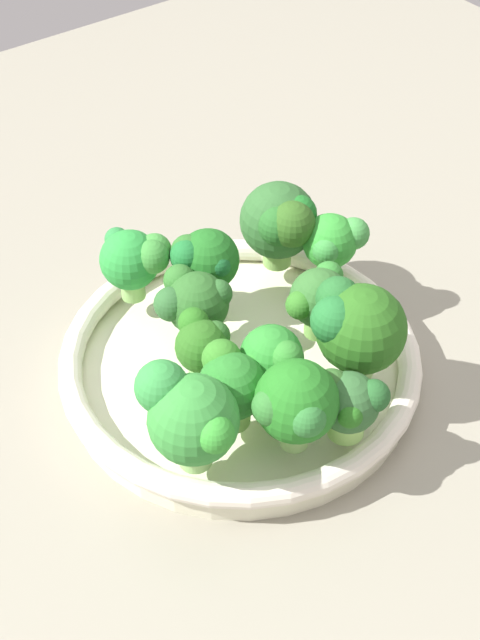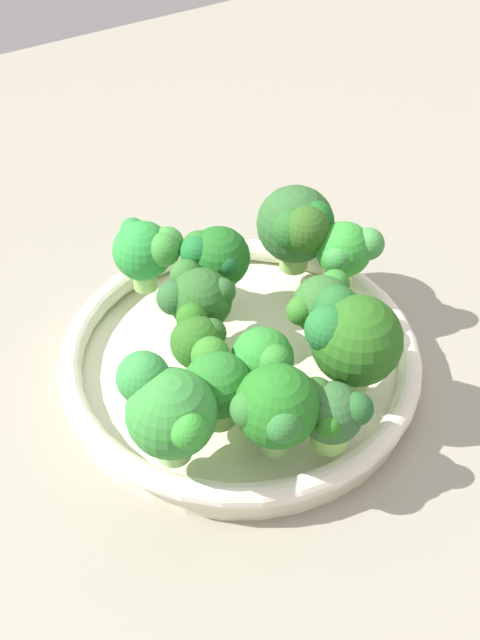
% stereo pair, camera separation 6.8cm
% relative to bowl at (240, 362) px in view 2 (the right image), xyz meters
% --- Properties ---
extents(ground_plane, '(1.30, 1.30, 0.03)m').
position_rel_bowl_xyz_m(ground_plane, '(0.02, -0.02, -0.03)').
color(ground_plane, gray).
extents(bowl, '(0.29, 0.29, 0.03)m').
position_rel_bowl_xyz_m(bowl, '(0.00, 0.00, 0.00)').
color(bowl, beige).
rests_on(bowl, ground_plane).
extents(broccoli_floret_0, '(0.06, 0.05, 0.06)m').
position_rel_bowl_xyz_m(broccoli_floret_0, '(0.01, 0.06, 0.06)').
color(broccoli_floret_0, '#7BBD54').
rests_on(broccoli_floret_0, bowl).
extents(broccoli_floret_1, '(0.05, 0.06, 0.06)m').
position_rel_bowl_xyz_m(broccoli_floret_1, '(-0.05, -0.05, 0.05)').
color(broccoli_floret_1, '#8CCA5B').
rests_on(broccoli_floret_1, bowl).
extents(broccoli_floret_2, '(0.06, 0.05, 0.06)m').
position_rel_bowl_xyz_m(broccoli_floret_2, '(0.06, -0.02, 0.05)').
color(broccoli_floret_2, '#7BB452').
rests_on(broccoli_floret_2, bowl).
extents(broccoli_floret_3, '(0.06, 0.06, 0.07)m').
position_rel_bowl_xyz_m(broccoli_floret_3, '(-0.03, -0.10, 0.06)').
color(broccoli_floret_3, '#9ACC71').
rests_on(broccoli_floret_3, bowl).
extents(broccoli_floret_4, '(0.07, 0.08, 0.08)m').
position_rel_bowl_xyz_m(broccoli_floret_4, '(0.09, 0.06, 0.06)').
color(broccoli_floret_4, '#85B45A').
rests_on(broccoli_floret_4, bowl).
extents(broccoli_floret_5, '(0.05, 0.05, 0.05)m').
position_rel_bowl_xyz_m(broccoli_floret_5, '(0.01, -0.11, 0.05)').
color(broccoli_floret_5, '#94CE62').
rests_on(broccoli_floret_5, bowl).
extents(broccoli_floret_6, '(0.06, 0.06, 0.06)m').
position_rel_bowl_xyz_m(broccoli_floret_6, '(-0.02, 0.03, 0.05)').
color(broccoli_floret_6, '#7BC05B').
rests_on(broccoli_floret_6, bowl).
extents(broccoli_floret_7, '(0.06, 0.06, 0.06)m').
position_rel_bowl_xyz_m(broccoli_floret_7, '(-0.03, 0.10, 0.06)').
color(broccoli_floret_7, '#91CA69').
rests_on(broccoli_floret_7, bowl).
extents(broccoli_floret_8, '(0.05, 0.05, 0.06)m').
position_rel_bowl_xyz_m(broccoli_floret_8, '(-0.01, -0.05, 0.05)').
color(broccoli_floret_8, '#89B157').
rests_on(broccoli_floret_8, bowl).
extents(broccoli_floret_9, '(0.04, 0.05, 0.05)m').
position_rel_bowl_xyz_m(broccoli_floret_9, '(-0.04, -0.00, 0.05)').
color(broccoli_floret_9, '#75C159').
rests_on(broccoli_floret_9, bowl).
extents(broccoli_floret_10, '(0.07, 0.07, 0.08)m').
position_rel_bowl_xyz_m(broccoli_floret_10, '(0.05, -0.07, 0.06)').
color(broccoli_floret_10, '#9ACB72').
rests_on(broccoli_floret_10, bowl).
extents(broccoli_floret_11, '(0.05, 0.05, 0.07)m').
position_rel_bowl_xyz_m(broccoli_floret_11, '(0.11, 0.02, 0.06)').
color(broccoli_floret_11, '#9CD161').
rests_on(broccoli_floret_11, bowl).
extents(broccoli_floret_12, '(0.06, 0.08, 0.08)m').
position_rel_bowl_xyz_m(broccoli_floret_12, '(-0.09, -0.07, 0.06)').
color(broccoli_floret_12, '#8FC76A').
rests_on(broccoli_floret_12, bowl).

